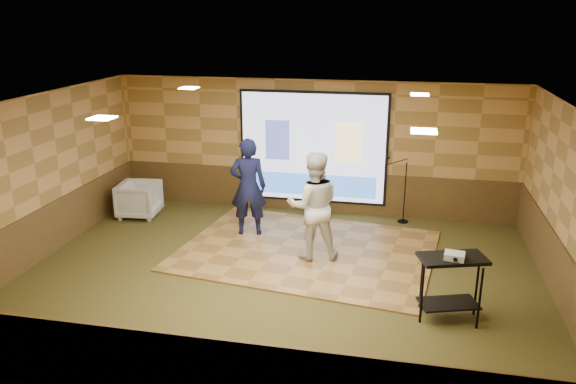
% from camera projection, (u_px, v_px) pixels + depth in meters
% --- Properties ---
extents(ground, '(9.00, 9.00, 0.00)m').
position_uv_depth(ground, '(279.00, 277.00, 9.74)').
color(ground, '#343C1B').
rests_on(ground, ground).
extents(room_shell, '(9.04, 7.04, 3.02)m').
position_uv_depth(room_shell, '(279.00, 160.00, 9.10)').
color(room_shell, tan).
rests_on(room_shell, ground).
extents(wainscot_back, '(9.00, 0.04, 0.95)m').
position_uv_depth(wainscot_back, '(312.00, 191.00, 12.83)').
color(wainscot_back, '#4F331A').
rests_on(wainscot_back, ground).
extents(wainscot_front, '(9.00, 0.04, 0.95)m').
position_uv_depth(wainscot_front, '(212.00, 375.00, 6.35)').
color(wainscot_front, '#4F331A').
rests_on(wainscot_front, ground).
extents(wainscot_left, '(0.04, 7.00, 0.95)m').
position_uv_depth(wainscot_left, '(45.00, 232.00, 10.46)').
color(wainscot_left, '#4F331A').
rests_on(wainscot_left, ground).
extents(wainscot_right, '(0.04, 7.00, 0.95)m').
position_uv_depth(wainscot_right, '(560.00, 276.00, 8.72)').
color(wainscot_right, '#4F331A').
rests_on(wainscot_right, ground).
extents(projector_screen, '(3.32, 0.06, 2.52)m').
position_uv_depth(projector_screen, '(313.00, 149.00, 12.49)').
color(projector_screen, black).
rests_on(projector_screen, room_shell).
extents(downlight_nw, '(0.32, 0.32, 0.02)m').
position_uv_depth(downlight_nw, '(189.00, 88.00, 10.93)').
color(downlight_nw, beige).
rests_on(downlight_nw, room_shell).
extents(downlight_ne, '(0.32, 0.32, 0.02)m').
position_uv_depth(downlight_ne, '(420.00, 95.00, 10.08)').
color(downlight_ne, beige).
rests_on(downlight_ne, room_shell).
extents(downlight_sw, '(0.32, 0.32, 0.02)m').
position_uv_depth(downlight_sw, '(102.00, 118.00, 7.86)').
color(downlight_sw, beige).
rests_on(downlight_sw, room_shell).
extents(downlight_se, '(0.32, 0.32, 0.02)m').
position_uv_depth(downlight_se, '(424.00, 131.00, 7.00)').
color(downlight_se, beige).
rests_on(downlight_se, room_shell).
extents(dance_floor, '(5.11, 4.16, 0.03)m').
position_uv_depth(dance_floor, '(307.00, 250.00, 10.79)').
color(dance_floor, '#A3783B').
rests_on(dance_floor, ground).
extents(player_left, '(0.82, 0.63, 2.00)m').
position_uv_depth(player_left, '(248.00, 187.00, 11.28)').
color(player_left, '#13163B').
rests_on(player_left, dance_floor).
extents(player_right, '(1.14, 0.99, 2.01)m').
position_uv_depth(player_right, '(313.00, 206.00, 10.15)').
color(player_right, silver).
rests_on(player_right, dance_floor).
extents(av_table, '(0.96, 0.50, 1.01)m').
position_uv_depth(av_table, '(451.00, 275.00, 8.21)').
color(av_table, black).
rests_on(av_table, ground).
extents(projector, '(0.31, 0.27, 0.09)m').
position_uv_depth(projector, '(455.00, 256.00, 8.03)').
color(projector, silver).
rests_on(projector, av_table).
extents(mic_stand, '(0.57, 0.23, 1.46)m').
position_uv_depth(mic_stand, '(402.00, 200.00, 12.15)').
color(mic_stand, black).
rests_on(mic_stand, ground).
extents(banquet_chair, '(0.95, 0.93, 0.79)m').
position_uv_depth(banquet_chair, '(140.00, 199.00, 12.51)').
color(banquet_chair, gray).
rests_on(banquet_chair, ground).
extents(duffel_bag, '(0.49, 0.35, 0.29)m').
position_uv_depth(duffel_bag, '(316.00, 208.00, 12.70)').
color(duffel_bag, black).
rests_on(duffel_bag, ground).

